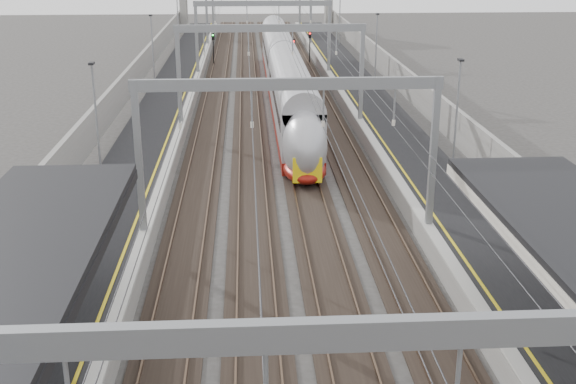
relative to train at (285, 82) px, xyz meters
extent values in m
cube|color=black|center=(-9.50, -5.88, -1.48)|extent=(4.00, 120.00, 1.00)
cube|color=black|center=(6.50, -5.88, -1.48)|extent=(4.00, 120.00, 1.00)
cube|color=black|center=(-6.00, -5.88, -1.94)|extent=(2.40, 140.00, 0.08)
cube|color=brown|center=(-6.72, -5.88, -1.85)|extent=(0.07, 140.00, 0.14)
cube|color=brown|center=(-5.28, -5.88, -1.85)|extent=(0.07, 140.00, 0.14)
cube|color=black|center=(-3.00, -5.88, -1.94)|extent=(2.40, 140.00, 0.08)
cube|color=brown|center=(-3.72, -5.88, -1.85)|extent=(0.07, 140.00, 0.14)
cube|color=brown|center=(-2.28, -5.88, -1.85)|extent=(0.07, 140.00, 0.14)
cube|color=black|center=(0.00, -5.88, -1.94)|extent=(2.40, 140.00, 0.08)
cube|color=brown|center=(-0.72, -5.88, -1.85)|extent=(0.07, 140.00, 0.14)
cube|color=brown|center=(0.72, -5.88, -1.85)|extent=(0.07, 140.00, 0.14)
cube|color=black|center=(3.00, -5.88, -1.94)|extent=(2.40, 140.00, 0.08)
cube|color=brown|center=(2.28, -5.88, -1.85)|extent=(0.07, 140.00, 0.14)
cube|color=brown|center=(3.72, -5.88, -1.85)|extent=(0.07, 140.00, 0.14)
cube|color=gray|center=(-1.50, -48.88, 5.37)|extent=(13.00, 0.25, 0.50)
cube|color=gray|center=(-7.80, -28.88, 2.32)|extent=(0.28, 0.28, 6.60)
cube|color=gray|center=(4.80, -28.88, 2.32)|extent=(0.28, 0.28, 6.60)
cube|color=gray|center=(-1.50, -28.88, 5.37)|extent=(13.00, 0.25, 0.50)
cube|color=gray|center=(-7.80, -8.88, 2.32)|extent=(0.28, 0.28, 6.60)
cube|color=gray|center=(4.80, -8.88, 2.32)|extent=(0.28, 0.28, 6.60)
cube|color=gray|center=(-1.50, -8.88, 5.37)|extent=(13.00, 0.25, 0.50)
cube|color=gray|center=(-7.80, 11.12, 2.32)|extent=(0.28, 0.28, 6.60)
cube|color=gray|center=(4.80, 11.12, 2.32)|extent=(0.28, 0.28, 6.60)
cube|color=gray|center=(-1.50, 11.12, 5.37)|extent=(13.00, 0.25, 0.50)
cube|color=gray|center=(-7.80, 31.12, 2.32)|extent=(0.28, 0.28, 6.60)
cube|color=gray|center=(4.80, 31.12, 2.32)|extent=(0.28, 0.28, 6.60)
cube|color=gray|center=(-7.80, 49.12, 2.32)|extent=(0.28, 0.28, 6.60)
cube|color=gray|center=(4.80, 49.12, 2.32)|extent=(0.28, 0.28, 6.60)
cylinder|color=#262628|center=(-6.00, -0.88, 3.52)|extent=(0.03, 140.00, 0.03)
cylinder|color=#262628|center=(-3.00, -0.88, 3.52)|extent=(0.03, 140.00, 0.03)
cylinder|color=#262628|center=(0.00, -0.88, 3.52)|extent=(0.03, 140.00, 0.03)
cylinder|color=#262628|center=(3.00, -0.88, 3.52)|extent=(0.03, 140.00, 0.03)
cylinder|color=black|center=(-11.20, -36.88, 1.02)|extent=(0.20, 0.20, 4.00)
cube|color=gray|center=(-12.00, 49.12, 1.12)|extent=(1.00, 2.20, 6.20)
cube|color=gray|center=(9.00, 49.12, 1.12)|extent=(1.00, 2.20, 6.20)
cube|color=gray|center=(-12.70, -5.88, -0.38)|extent=(0.30, 120.00, 3.20)
cube|color=gray|center=(9.70, -5.88, -0.38)|extent=(0.30, 120.00, 3.20)
cube|color=maroon|center=(0.00, -8.46, -1.40)|extent=(2.53, 21.55, 0.75)
cube|color=#A7A7AC|center=(0.00, -8.46, 0.38)|extent=(2.53, 21.55, 2.81)
cube|color=black|center=(0.00, -16.01, -1.71)|extent=(1.87, 2.25, 0.47)
cube|color=maroon|center=(0.00, 13.47, -1.40)|extent=(2.53, 21.55, 0.75)
cube|color=#A7A7AC|center=(0.00, 13.47, 0.38)|extent=(2.53, 21.55, 2.81)
cube|color=black|center=(0.00, 5.92, -1.71)|extent=(1.87, 2.25, 0.47)
ellipsoid|color=#A7A7AC|center=(0.00, -19.43, 0.10)|extent=(2.53, 4.87, 3.94)
cube|color=yellow|center=(0.00, -21.44, -0.74)|extent=(1.59, 0.12, 1.41)
cube|color=black|center=(0.00, -21.02, 0.66)|extent=(1.50, 0.55, 0.88)
cylinder|color=black|center=(-6.70, 21.10, -0.48)|extent=(0.12, 0.12, 3.00)
cube|color=black|center=(-6.70, 21.10, 1.12)|extent=(0.32, 0.22, 0.75)
sphere|color=#0CE526|center=(-6.70, 20.97, 1.27)|extent=(0.16, 0.16, 0.16)
cylinder|color=black|center=(1.70, 15.57, -0.48)|extent=(0.12, 0.12, 3.00)
cube|color=black|center=(1.70, 15.57, 1.12)|extent=(0.32, 0.22, 0.75)
sphere|color=red|center=(1.70, 15.44, 1.27)|extent=(0.16, 0.16, 0.16)
cylinder|color=black|center=(3.90, 21.91, -0.48)|extent=(0.12, 0.12, 3.00)
cube|color=black|center=(3.90, 21.91, 1.12)|extent=(0.32, 0.22, 0.75)
sphere|color=red|center=(3.90, 21.78, 1.27)|extent=(0.16, 0.16, 0.16)
camera|label=1|loc=(-3.22, -58.38, 11.00)|focal=45.00mm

